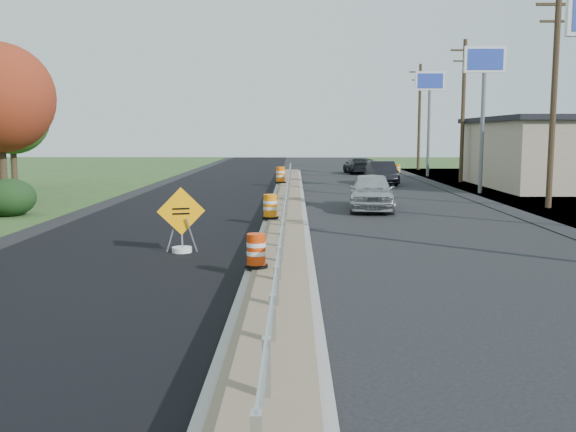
{
  "coord_description": "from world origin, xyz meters",
  "views": [
    {
      "loc": [
        0.32,
        -19.15,
        3.27
      ],
      "look_at": [
        0.15,
        -2.32,
        1.1
      ],
      "focal_mm": 40.0,
      "sensor_mm": 36.0,
      "label": 1
    }
  ],
  "objects_px": {
    "barrel_shoulder_far": "(398,169)",
    "car_silver": "(372,192)",
    "car_dark_mid": "(382,173)",
    "car_dark_far": "(357,166)",
    "caution_sign": "(182,236)",
    "barrel_median_far": "(280,175)",
    "barrel_median_near": "(256,251)",
    "barrel_median_mid": "(270,207)"
  },
  "relations": [
    {
      "from": "caution_sign",
      "to": "car_dark_far",
      "type": "xyz_separation_m",
      "value": [
        8.27,
        35.42,
        0.19
      ]
    },
    {
      "from": "caution_sign",
      "to": "car_dark_far",
      "type": "bearing_deg",
      "value": 60.56
    },
    {
      "from": "barrel_median_mid",
      "to": "barrel_median_near",
      "type": "bearing_deg",
      "value": -90.0
    },
    {
      "from": "barrel_median_mid",
      "to": "car_silver",
      "type": "xyz_separation_m",
      "value": [
        4.19,
        4.65,
        0.14
      ]
    },
    {
      "from": "caution_sign",
      "to": "car_dark_mid",
      "type": "xyz_separation_m",
      "value": [
        8.79,
        24.22,
        0.28
      ]
    },
    {
      "from": "barrel_median_far",
      "to": "car_dark_far",
      "type": "distance_m",
      "value": 14.44
    },
    {
      "from": "car_silver",
      "to": "barrel_median_far",
      "type": "bearing_deg",
      "value": 114.53
    },
    {
      "from": "barrel_shoulder_far",
      "to": "car_silver",
      "type": "bearing_deg",
      "value": -101.56
    },
    {
      "from": "car_dark_mid",
      "to": "car_dark_far",
      "type": "relative_size",
      "value": 1.01
    },
    {
      "from": "caution_sign",
      "to": "barrel_median_far",
      "type": "distance_m",
      "value": 22.42
    },
    {
      "from": "barrel_median_near",
      "to": "car_dark_far",
      "type": "relative_size",
      "value": 0.17
    },
    {
      "from": "barrel_median_near",
      "to": "car_silver",
      "type": "height_order",
      "value": "car_silver"
    },
    {
      "from": "barrel_median_mid",
      "to": "barrel_shoulder_far",
      "type": "xyz_separation_m",
      "value": [
        9.29,
        29.58,
        -0.28
      ]
    },
    {
      "from": "barrel_median_mid",
      "to": "car_dark_mid",
      "type": "height_order",
      "value": "car_dark_mid"
    },
    {
      "from": "barrel_shoulder_far",
      "to": "car_silver",
      "type": "distance_m",
      "value": 25.44
    },
    {
      "from": "car_dark_mid",
      "to": "car_dark_far",
      "type": "height_order",
      "value": "car_dark_mid"
    },
    {
      "from": "barrel_median_mid",
      "to": "car_dark_far",
      "type": "xyz_separation_m",
      "value": [
        6.04,
        29.99,
        -0.0
      ]
    },
    {
      "from": "barrel_median_mid",
      "to": "barrel_median_far",
      "type": "distance_m",
      "value": 16.88
    },
    {
      "from": "caution_sign",
      "to": "barrel_median_far",
      "type": "xyz_separation_m",
      "value": [
        2.24,
        22.31,
        0.25
      ]
    },
    {
      "from": "barrel_median_far",
      "to": "barrel_shoulder_far",
      "type": "bearing_deg",
      "value": 53.81
    },
    {
      "from": "caution_sign",
      "to": "car_dark_far",
      "type": "height_order",
      "value": "caution_sign"
    },
    {
      "from": "caution_sign",
      "to": "barrel_shoulder_far",
      "type": "bearing_deg",
      "value": 55.48
    },
    {
      "from": "barrel_median_near",
      "to": "barrel_median_far",
      "type": "bearing_deg",
      "value": 90.0
    },
    {
      "from": "barrel_median_far",
      "to": "car_dark_mid",
      "type": "xyz_separation_m",
      "value": [
        6.56,
        1.91,
        0.04
      ]
    },
    {
      "from": "barrel_shoulder_far",
      "to": "barrel_median_far",
      "type": "bearing_deg",
      "value": -126.19
    },
    {
      "from": "barrel_median_near",
      "to": "car_dark_far",
      "type": "distance_m",
      "value": 38.93
    },
    {
      "from": "caution_sign",
      "to": "car_dark_mid",
      "type": "relative_size",
      "value": 0.4
    },
    {
      "from": "car_silver",
      "to": "car_dark_far",
      "type": "xyz_separation_m",
      "value": [
        1.84,
        25.34,
        -0.15
      ]
    },
    {
      "from": "barrel_shoulder_far",
      "to": "car_silver",
      "type": "height_order",
      "value": "car_silver"
    },
    {
      "from": "barrel_median_near",
      "to": "caution_sign",
      "type": "bearing_deg",
      "value": 126.34
    },
    {
      "from": "barrel_shoulder_far",
      "to": "car_dark_mid",
      "type": "distance_m",
      "value": 11.14
    },
    {
      "from": "caution_sign",
      "to": "car_silver",
      "type": "bearing_deg",
      "value": 41.19
    },
    {
      "from": "caution_sign",
      "to": "car_silver",
      "type": "xyz_separation_m",
      "value": [
        6.43,
        10.08,
        0.33
      ]
    },
    {
      "from": "barrel_median_far",
      "to": "car_dark_mid",
      "type": "height_order",
      "value": "car_dark_mid"
    },
    {
      "from": "barrel_shoulder_far",
      "to": "car_dark_far",
      "type": "xyz_separation_m",
      "value": [
        -3.25,
        0.42,
        0.28
      ]
    },
    {
      "from": "barrel_shoulder_far",
      "to": "car_silver",
      "type": "relative_size",
      "value": 0.17
    },
    {
      "from": "caution_sign",
      "to": "barrel_median_mid",
      "type": "distance_m",
      "value": 5.88
    },
    {
      "from": "barrel_median_mid",
      "to": "barrel_median_far",
      "type": "relative_size",
      "value": 0.88
    },
    {
      "from": "barrel_median_mid",
      "to": "car_dark_far",
      "type": "height_order",
      "value": "car_dark_far"
    },
    {
      "from": "barrel_median_near",
      "to": "car_dark_far",
      "type": "height_order",
      "value": "car_dark_far"
    },
    {
      "from": "caution_sign",
      "to": "barrel_median_far",
      "type": "bearing_deg",
      "value": 67.98
    },
    {
      "from": "barrel_median_far",
      "to": "car_silver",
      "type": "bearing_deg",
      "value": -71.07
    }
  ]
}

